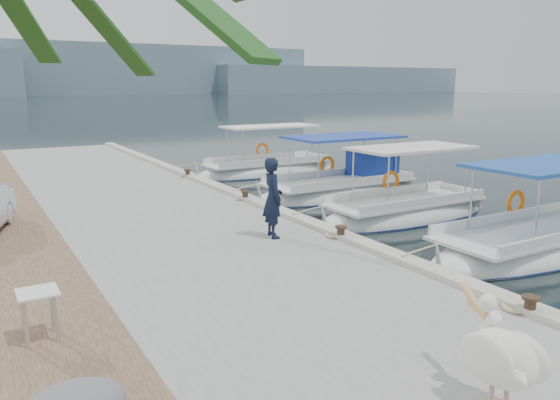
# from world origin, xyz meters

# --- Properties ---
(ground) EXTENTS (400.00, 400.00, 0.00)m
(ground) POSITION_xyz_m (0.00, 0.00, 0.00)
(ground) COLOR black
(ground) RESTS_ON ground
(concrete_quay) EXTENTS (6.00, 40.00, 0.50)m
(concrete_quay) POSITION_xyz_m (-3.00, 5.00, 0.25)
(concrete_quay) COLOR gray
(concrete_quay) RESTS_ON ground
(quay_curb) EXTENTS (0.44, 40.00, 0.12)m
(quay_curb) POSITION_xyz_m (-0.22, 5.00, 0.56)
(quay_curb) COLOR #AEA99A
(quay_curb) RESTS_ON concrete_quay
(distant_hills) EXTENTS (330.00, 60.00, 18.00)m
(distant_hills) POSITION_xyz_m (29.61, 201.49, 7.61)
(distant_hills) COLOR slate
(distant_hills) RESTS_ON ground
(fishing_caique_b) EXTENTS (7.76, 2.41, 2.83)m
(fishing_caique_b) POSITION_xyz_m (4.47, -0.52, 0.12)
(fishing_caique_b) COLOR silver
(fishing_caique_b) RESTS_ON ground
(fishing_caique_c) EXTENTS (6.35, 2.17, 2.83)m
(fishing_caique_c) POSITION_xyz_m (3.76, 3.74, 0.13)
(fishing_caique_c) COLOR silver
(fishing_caique_c) RESTS_ON ground
(fishing_caique_d) EXTENTS (6.98, 2.56, 2.83)m
(fishing_caique_d) POSITION_xyz_m (4.18, 7.60, 0.19)
(fishing_caique_d) COLOR silver
(fishing_caique_d) RESTS_ON ground
(fishing_caique_e) EXTENTS (7.17, 2.11, 2.83)m
(fishing_caique_e) POSITION_xyz_m (4.17, 13.27, 0.12)
(fishing_caique_e) COLOR silver
(fishing_caique_e) RESTS_ON ground
(mooring_bollards) EXTENTS (0.28, 20.28, 0.33)m
(mooring_bollards) POSITION_xyz_m (-0.35, 1.50, 0.69)
(mooring_bollards) COLOR black
(mooring_bollards) RESTS_ON concrete_quay
(pelican) EXTENTS (0.90, 1.51, 1.19)m
(pelican) POSITION_xyz_m (-2.85, -4.86, 1.11)
(pelican) COLOR tan
(pelican) RESTS_ON concrete_quay
(fisherman) EXTENTS (0.57, 0.77, 1.91)m
(fisherman) POSITION_xyz_m (-1.63, 2.50, 1.46)
(fisherman) COLOR black
(fisherman) RESTS_ON concrete_quay
(folding_table) EXTENTS (0.55, 0.55, 0.73)m
(folding_table) POSITION_xyz_m (-7.15, -0.47, 1.02)
(folding_table) COLOR silver
(folding_table) RESTS_ON cobblestone_strip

